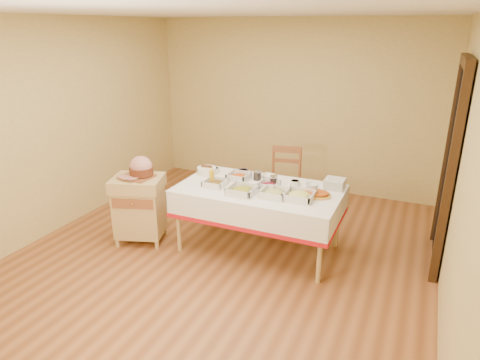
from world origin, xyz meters
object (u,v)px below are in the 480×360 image
Objects in this scene: dining_chair at (285,182)px; preserve_jar_left at (257,175)px; dining_table at (259,201)px; ham_on_board at (140,168)px; plate_stack at (335,184)px; butcher_cart at (139,205)px; bread_basket at (207,170)px; brass_platter at (315,194)px; mustard_bottle at (212,175)px; preserve_jar_right at (274,181)px.

dining_chair is 0.85m from preserve_jar_left.
dining_table is 4.75× the size of ham_on_board.
plate_stack is (2.11, 0.70, -0.11)m from ham_on_board.
bread_basket is (0.61, 0.58, 0.34)m from butcher_cart.
brass_platter is (2.00, 0.41, 0.32)m from butcher_cart.
mustard_bottle reaches higher than bread_basket.
dining_chair is 4.40× the size of plate_stack.
mustard_bottle is at bearing -50.86° from bread_basket.
preserve_jar_left reaches higher than bread_basket.
dining_chair is 1.95m from ham_on_board.
preserve_jar_left is 0.54m from mustard_bottle.
butcher_cart is 1.95m from dining_chair.
ham_on_board is 0.80m from bread_basket.
preserve_jar_right is 0.32× the size of brass_platter.
brass_platter is at bearing -14.59° from preserve_jar_right.
mustard_bottle reaches higher than preserve_jar_right.
bread_basket is at bearing 177.91° from preserve_jar_right.
plate_stack is (0.77, 0.34, 0.21)m from dining_table.
preserve_jar_right is (0.14, -0.87, 0.32)m from dining_chair.
brass_platter is (1.20, 0.07, -0.06)m from mustard_bottle.
preserve_jar_left is 0.36× the size of brass_platter.
ham_on_board is (-1.34, -0.36, 0.32)m from dining_table.
preserve_jar_left is at bearing 26.74° from butcher_cart.
preserve_jar_right is 0.53m from brass_platter.
plate_stack is at bearing -40.69° from dining_chair.
plate_stack is (1.35, 0.38, -0.03)m from mustard_bottle.
dining_chair reaches higher than butcher_cart.
mustard_bottle is 0.51× the size of brass_platter.
bread_basket is (-0.74, -0.84, 0.32)m from dining_chair.
bread_basket is at bearing 173.24° from brass_platter.
bread_basket is at bearing 43.47° from butcher_cart.
butcher_cart reaches higher than brass_platter.
plate_stack is at bearing 65.28° from brass_platter.
dining_table is 0.87m from plate_stack.
plate_stack is (0.80, -0.69, 0.32)m from dining_chair.
dining_chair is 8.53× the size of preserve_jar_right.
preserve_jar_left is (-0.12, 0.24, 0.22)m from dining_table.
dining_table is 1.44m from butcher_cart.
preserve_jar_left is (1.22, 0.60, -0.10)m from ham_on_board.
plate_stack is at bearing 5.57° from bread_basket.
bread_basket is (-0.88, 0.03, -0.01)m from preserve_jar_right.
butcher_cart is 7.30× the size of preserve_jar_right.
ham_on_board is at bearing -133.42° from dining_chair.
dining_chair reaches higher than bread_basket.
dining_chair is at bearing 48.55° from bread_basket.
ham_on_board is 3.45× the size of preserve_jar_right.
bread_basket is at bearing 129.14° from mustard_bottle.
bread_basket is (-0.77, 0.19, 0.21)m from dining_table.
brass_platter is (0.75, -0.22, -0.04)m from preserve_jar_left.
brass_platter is (1.96, 0.38, -0.14)m from ham_on_board.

